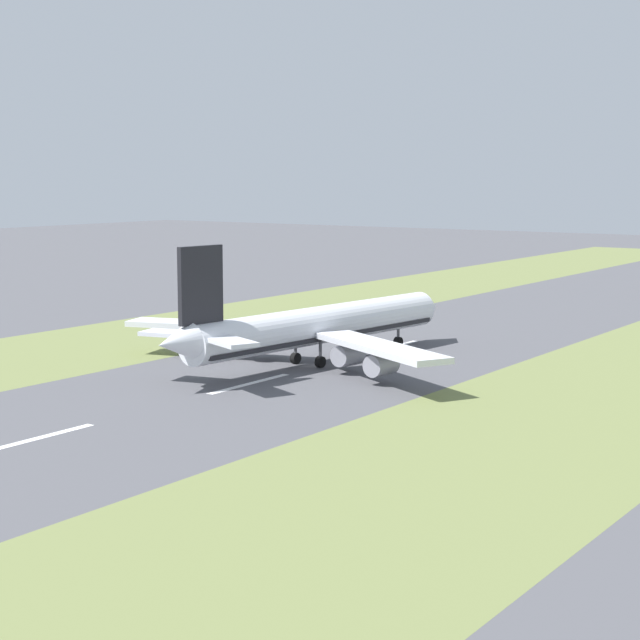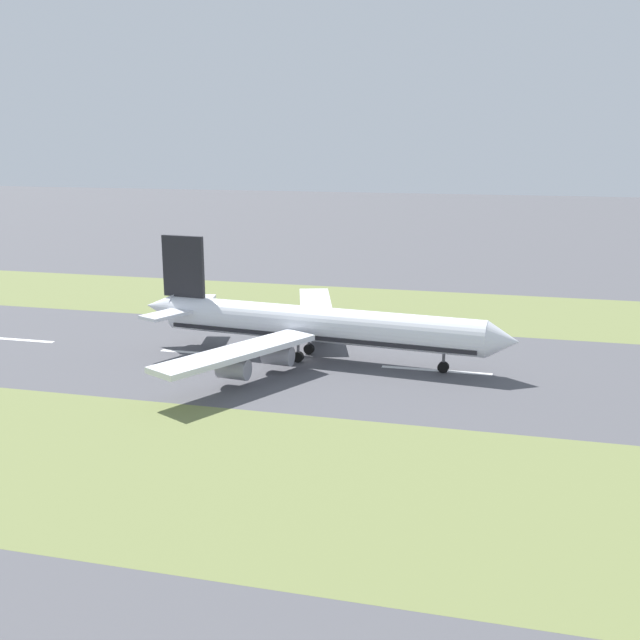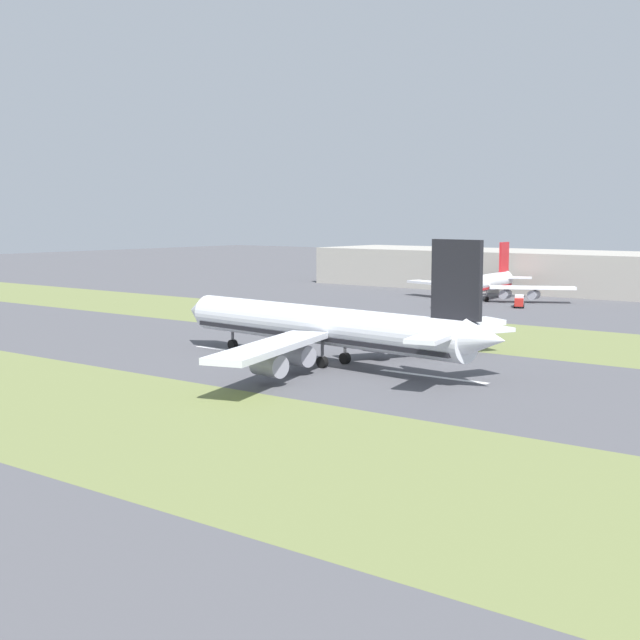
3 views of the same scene
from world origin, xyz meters
The scene contains 7 objects.
ground_plane centered at (0.00, 0.00, 0.00)m, with size 800.00×800.00×0.00m, color #4C4C51.
grass_median_west centered at (-45.00, 0.00, 0.00)m, with size 40.00×600.00×0.01m, color olive.
grass_median_east centered at (45.00, 0.00, 0.00)m, with size 40.00×600.00×0.01m, color olive.
centreline_dash_near centered at (0.00, -57.21, 0.01)m, with size 1.20×18.00×0.01m, color silver.
centreline_dash_mid centered at (0.00, -17.21, 0.01)m, with size 1.20×18.00×0.01m, color silver.
centreline_dash_far centered at (0.00, 22.79, 0.01)m, with size 1.20×18.00×0.01m, color silver.
airplane_main_jet centered at (-1.52, 0.89, 6.02)m, with size 63.81×67.21×20.20m.
Camera 1 is at (94.65, -136.83, 30.01)m, focal length 60.00 mm.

